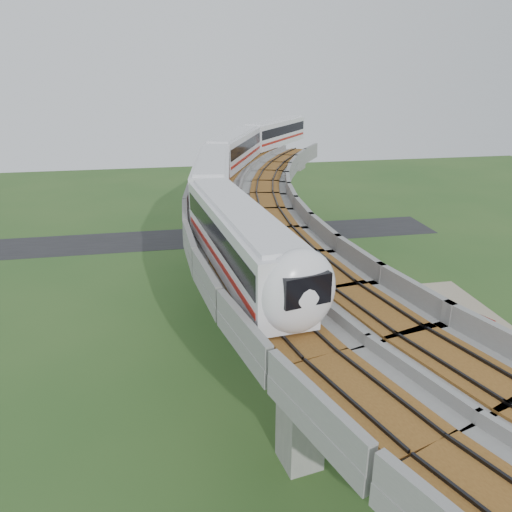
% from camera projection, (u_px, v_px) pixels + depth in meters
% --- Properties ---
extents(ground, '(160.00, 160.00, 0.00)m').
position_uv_depth(ground, '(251.00, 362.00, 37.50)').
color(ground, '#2B5220').
rests_on(ground, ground).
extents(dirt_lot, '(18.00, 26.00, 0.04)m').
position_uv_depth(dirt_lot, '(436.00, 357.00, 38.06)').
color(dirt_lot, gray).
rests_on(dirt_lot, ground).
extents(asphalt_road, '(60.00, 8.00, 0.03)m').
position_uv_depth(asphalt_road, '(211.00, 237.00, 65.06)').
color(asphalt_road, '#232326').
rests_on(asphalt_road, ground).
extents(viaduct, '(19.58, 73.98, 11.40)m').
position_uv_depth(viaduct, '(304.00, 246.00, 34.94)').
color(viaduct, '#99968E').
rests_on(viaduct, ground).
extents(metro_train, '(19.58, 59.39, 3.64)m').
position_uv_depth(metro_train, '(246.00, 163.00, 46.99)').
color(metro_train, silver).
rests_on(metro_train, ground).
extents(fence, '(3.87, 38.73, 1.50)m').
position_uv_depth(fence, '(374.00, 341.00, 38.91)').
color(fence, '#2D382D').
rests_on(fence, ground).
extents(tree_0, '(2.33, 2.33, 3.04)m').
position_uv_depth(tree_0, '(312.00, 237.00, 58.70)').
color(tree_0, '#382314').
rests_on(tree_0, ground).
extents(tree_1, '(2.55, 2.55, 2.82)m').
position_uv_depth(tree_1, '(304.00, 255.00, 54.00)').
color(tree_1, '#382314').
rests_on(tree_1, ground).
extents(tree_2, '(2.68, 2.68, 3.05)m').
position_uv_depth(tree_2, '(307.00, 281.00, 46.91)').
color(tree_2, '#382314').
rests_on(tree_2, ground).
extents(tree_3, '(2.43, 2.43, 2.70)m').
position_uv_depth(tree_3, '(328.00, 315.00, 40.97)').
color(tree_3, '#382314').
rests_on(tree_3, ground).
extents(tree_4, '(2.53, 2.53, 3.53)m').
position_uv_depth(tree_4, '(357.00, 348.00, 34.73)').
color(tree_4, '#382314').
rests_on(tree_4, ground).
extents(tree_5, '(2.76, 2.76, 3.74)m').
position_uv_depth(tree_5, '(396.00, 402.00, 28.95)').
color(tree_5, '#382314').
rests_on(tree_5, ground).
extents(tree_6, '(2.18, 2.18, 2.93)m').
position_uv_depth(tree_6, '(511.00, 500.00, 23.11)').
color(tree_6, '#382314').
rests_on(tree_6, ground).
extents(car_white, '(1.98, 4.06, 1.33)m').
position_uv_depth(car_white, '(414.00, 382.00, 33.93)').
color(car_white, silver).
rests_on(car_white, dirt_lot).
extents(car_red, '(4.40, 3.03, 1.37)m').
position_uv_depth(car_red, '(473.00, 327.00, 41.05)').
color(car_red, '#AF1710').
rests_on(car_red, dirt_lot).
extents(car_dark, '(4.57, 3.44, 1.23)m').
position_uv_depth(car_dark, '(365.00, 316.00, 43.01)').
color(car_dark, black).
rests_on(car_dark, dirt_lot).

